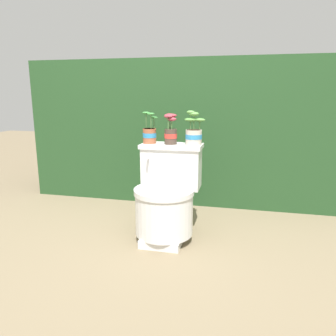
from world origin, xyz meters
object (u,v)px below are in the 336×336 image
at_px(potted_plant_middle, 194,133).
at_px(toilet, 167,197).
at_px(potted_plant_left, 150,134).
at_px(potted_plant_midleft, 171,131).

bearing_deg(potted_plant_middle, toilet, -134.40).
distance_m(toilet, potted_plant_left, 0.50).
bearing_deg(potted_plant_middle, potted_plant_midleft, -176.68).
bearing_deg(potted_plant_midleft, potted_plant_middle, 3.32).
bearing_deg(potted_plant_left, potted_plant_middle, 0.50).
relative_size(toilet, potted_plant_midleft, 2.95).
bearing_deg(potted_plant_midleft, toilet, -87.36).
height_order(potted_plant_midleft, potted_plant_middle, potted_plant_middle).
distance_m(potted_plant_midleft, potted_plant_middle, 0.17).
relative_size(toilet, potted_plant_middle, 2.66).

